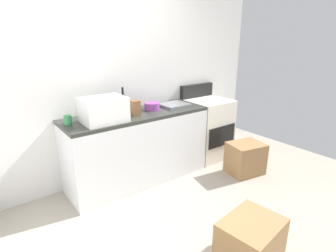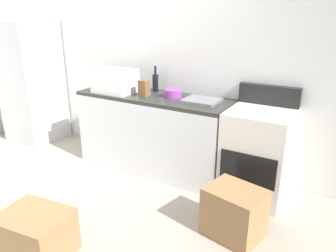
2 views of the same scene
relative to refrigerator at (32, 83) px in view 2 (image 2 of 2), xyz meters
The scene contains 13 objects.
ground_plane 2.26m from the refrigerator, 33.31° to the right, with size 6.00×6.00×0.00m, color #9E9384.
wall_back 1.85m from the refrigerator, 12.88° to the left, with size 5.00×0.10×2.60m, color silver.
kitchen_counter 2.09m from the refrigerator, ahead, with size 1.80×0.60×0.90m.
refrigerator is the anchor object (origin of this frame).
stove_oven 3.29m from the refrigerator, ahead, with size 0.60×0.61×1.10m.
microwave 1.60m from the refrigerator, ahead, with size 0.46×0.34×0.27m, color white.
sink_basin 2.64m from the refrigerator, ahead, with size 0.36×0.32×0.03m, color slate.
wine_bottle 1.99m from the refrigerator, ahead, with size 0.07×0.07×0.30m.
coffee_mug 1.25m from the refrigerator, ahead, with size 0.08×0.08×0.10m, color #338C4C.
knife_block 1.99m from the refrigerator, ahead, with size 0.10×0.10×0.18m, color brown.
mixing_bowl 2.30m from the refrigerator, ahead, with size 0.19×0.19×0.09m, color purple.
cardboard_box_large 2.75m from the refrigerator, 38.53° to the right, with size 0.51×0.40×0.37m, color olive.
cardboard_box_medium 3.43m from the refrigerator, 11.39° to the right, with size 0.45×0.36×0.43m, color olive.
Camera 2 is at (2.20, -1.71, 1.76)m, focal length 33.66 mm.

